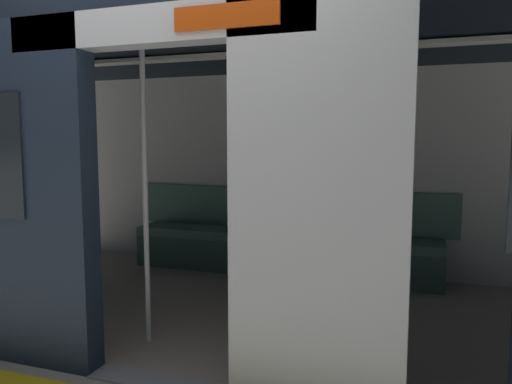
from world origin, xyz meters
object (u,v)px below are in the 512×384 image
(person_seated, at_px, (304,214))
(book, at_px, (276,231))
(handbag, at_px, (344,229))
(grab_pole_far, at_px, (257,197))
(bench_seat, at_px, (280,243))
(grab_pole_door, at_px, (145,193))
(train_car, at_px, (234,129))

(person_seated, distance_m, book, 0.40)
(handbag, height_order, grab_pole_far, grab_pole_far)
(handbag, bearing_deg, bench_seat, 3.63)
(handbag, bearing_deg, grab_pole_door, 62.02)
(handbag, bearing_deg, train_car, 59.07)
(handbag, xyz_separation_m, grab_pole_far, (0.26, 1.92, 0.53))
(book, bearing_deg, grab_pole_door, 103.36)
(person_seated, xyz_separation_m, grab_pole_far, (-0.13, 1.82, 0.39))
(grab_pole_door, height_order, grab_pole_far, same)
(book, height_order, grab_pole_far, grab_pole_far)
(person_seated, relative_size, handbag, 4.49)
(person_seated, distance_m, grab_pole_door, 2.03)
(handbag, relative_size, grab_pole_far, 0.12)
(bench_seat, bearing_deg, grab_pole_far, 101.85)
(train_car, distance_m, grab_pole_far, 0.97)
(bench_seat, distance_m, grab_pole_far, 2.05)
(handbag, bearing_deg, book, -1.14)
(train_car, xyz_separation_m, grab_pole_door, (0.34, 0.79, -0.45))
(train_car, xyz_separation_m, person_seated, (-0.32, -1.09, -0.84))
(train_car, height_order, grab_pole_far, train_car)
(person_seated, bearing_deg, grab_pole_far, 94.04)
(train_car, relative_size, grab_pole_far, 3.04)
(bench_seat, bearing_deg, handbag, -176.37)
(bench_seat, bearing_deg, train_car, 87.34)
(person_seated, relative_size, grab_pole_far, 0.55)
(person_seated, distance_m, handbag, 0.42)
(bench_seat, height_order, person_seated, person_seated)
(book, bearing_deg, bench_seat, 159.04)
(grab_pole_far, bearing_deg, book, -76.84)
(bench_seat, distance_m, grab_pole_door, 2.10)
(book, xyz_separation_m, grab_pole_door, (0.34, 1.99, 0.60))
(train_car, bearing_deg, grab_pole_far, 121.26)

